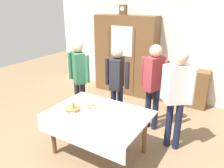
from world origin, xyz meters
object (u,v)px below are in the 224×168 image
spoon_back_edge (119,111)px  person_beside_shelf (79,73)px  book_stack (185,67)px  tea_cup_near_right (122,117)px  pastry_plate (91,107)px  dining_table (97,120)px  wall_cabinet (125,55)px  bookshelf_low (183,86)px  bread_basket (72,109)px  person_behind_table_left (117,79)px  spoon_center (102,120)px  tea_cup_far_left (87,98)px  person_behind_table_right (154,80)px  tea_cup_back_edge (73,115)px  tea_cup_far_right (103,128)px  person_by_cabinet (177,91)px  mantel_clock (123,10)px

spoon_back_edge → person_beside_shelf: person_beside_shelf is taller
book_stack → person_beside_shelf: person_beside_shelf is taller
tea_cup_near_right → pastry_plate: tea_cup_near_right is taller
pastry_plate → dining_table: bearing=-32.2°
wall_cabinet → person_beside_shelf: 1.79m
pastry_plate → person_beside_shelf: bearing=139.9°
bookshelf_low → bread_basket: 2.96m
person_beside_shelf → person_behind_table_left: bearing=14.1°
wall_cabinet → spoon_back_edge: wall_cabinet is taller
spoon_center → tea_cup_far_left: bearing=142.5°
person_behind_table_left → person_behind_table_right: (0.66, 0.19, 0.06)m
tea_cup_near_right → tea_cup_far_left: same height
book_stack → tea_cup_back_edge: book_stack is taller
tea_cup_far_right → person_behind_table_right: bearing=85.9°
person_by_cabinet → tea_cup_back_edge: bearing=-138.6°
wall_cabinet → tea_cup_back_edge: wall_cabinet is taller
bread_basket → spoon_center: bread_basket is taller
dining_table → spoon_back_edge: (0.25, 0.25, 0.10)m
dining_table → tea_cup_back_edge: tea_cup_back_edge is taller
dining_table → mantel_clock: (-0.99, 2.59, 1.52)m
person_by_cabinet → bread_basket: bearing=-146.0°
dining_table → bread_basket: bearing=-164.5°
person_by_cabinet → person_behind_table_left: size_ratio=1.07×
wall_cabinet → dining_table: bearing=-70.8°
dining_table → person_behind_table_right: (0.43, 1.19, 0.37)m
dining_table → bread_basket: 0.43m
person_by_cabinet → mantel_clock: bearing=137.6°
person_behind_table_left → tea_cup_back_edge: bearing=-90.9°
mantel_clock → person_behind_table_left: 2.13m
tea_cup_back_edge → pastry_plate: size_ratio=0.46×
tea_cup_near_right → tea_cup_far_left: bearing=162.9°
bread_basket → tea_cup_back_edge: bearing=-46.6°
wall_cabinet → person_behind_table_left: 1.73m
bookshelf_low → book_stack: 0.48m
pastry_plate → person_behind_table_left: size_ratio=0.18×
tea_cup_far_right → bread_basket: size_ratio=0.54×
wall_cabinet → person_beside_shelf: (-0.11, -1.78, -0.02)m
spoon_center → person_beside_shelf: person_beside_shelf is taller
tea_cup_back_edge → person_by_cabinet: (1.22, 1.07, 0.27)m
book_stack → bread_basket: size_ratio=0.91×
pastry_plate → person_beside_shelf: person_beside_shelf is taller
dining_table → person_beside_shelf: size_ratio=0.93×
bookshelf_low → tea_cup_back_edge: size_ratio=8.71×
mantel_clock → spoon_back_edge: (1.24, -2.34, -1.42)m
tea_cup_far_right → tea_cup_far_left: (-0.78, 0.66, 0.00)m
tea_cup_back_edge → spoon_back_edge: tea_cup_back_edge is taller
book_stack → pastry_plate: 2.66m
person_behind_table_right → person_beside_shelf: bearing=-164.9°
person_beside_shelf → person_behind_table_left: 0.80m
bookshelf_low → tea_cup_far_right: (-0.32, -2.95, 0.32)m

